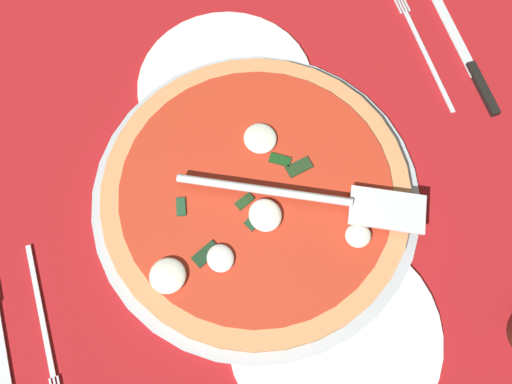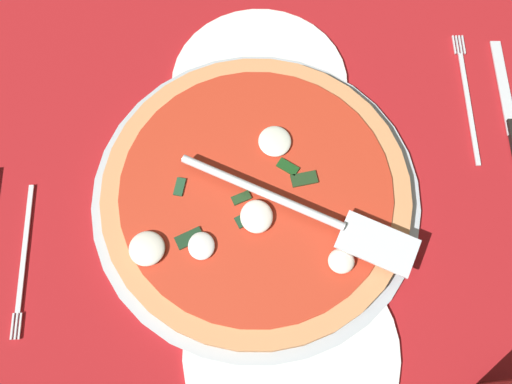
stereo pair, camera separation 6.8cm
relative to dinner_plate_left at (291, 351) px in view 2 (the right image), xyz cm
name	(u,v)px [view 2 (the right image)]	position (x,y,z in cm)	size (l,w,h in cm)	color
ground_plane	(263,217)	(16.54, 1.68, -0.90)	(97.78, 97.78, 0.80)	#A3181C
pizza_pan	(256,196)	(19.06, 2.28, 0.02)	(40.99, 40.99, 1.03)	#ACB5BF
dinner_plate_left	(291,351)	(0.00, 0.00, 0.00)	(24.64, 24.64, 1.00)	white
dinner_plate_right	(259,82)	(35.58, 0.31, 0.00)	(23.83, 23.83, 1.00)	white
pizza	(255,193)	(18.94, 2.36, 1.51)	(38.09, 38.09, 3.28)	tan
pizza_server	(304,212)	(15.12, -2.96, 4.18)	(17.34, 27.27, 1.00)	silver
place_setting_near	(489,110)	(28.61, -29.91, -0.13)	(22.42, 12.93, 1.40)	white
place_setting_far	(3,246)	(15.41, 33.55, -0.13)	(21.58, 12.33, 1.40)	white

